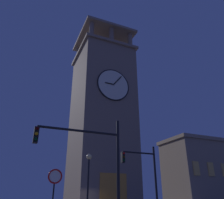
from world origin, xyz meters
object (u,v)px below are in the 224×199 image
clocktower (102,120)px  no_horn_sign (55,181)px  traffic_signal_mid (144,170)px  traffic_signal_near (91,154)px  street_lamp (88,172)px  adjacent_wing_building (220,174)px

clocktower → no_horn_sign: 19.56m
traffic_signal_mid → traffic_signal_near: bearing=37.5°
clocktower → street_lamp: 13.94m
adjacent_wing_building → street_lamp: adjacent_wing_building is taller
adjacent_wing_building → no_horn_sign: bearing=26.8°
traffic_signal_mid → street_lamp: traffic_signal_mid is taller
clocktower → traffic_signal_mid: (1.48, 13.15, -8.15)m
adjacent_wing_building → street_lamp: bearing=20.5°
traffic_signal_mid → no_horn_sign: size_ratio=1.76×
traffic_signal_mid → street_lamp: bearing=-40.8°
traffic_signal_near → clocktower: bearing=-112.1°
adjacent_wing_building → traffic_signal_near: (26.36, 16.23, -1.35)m
adjacent_wing_building → traffic_signal_mid: (20.78, 11.95, -1.48)m
street_lamp → clocktower: bearing=-115.5°
clocktower → street_lamp: bearing=64.5°
clocktower → traffic_signal_mid: clocktower is taller
adjacent_wing_building → no_horn_sign: (27.61, 13.93, -2.51)m
traffic_signal_mid → adjacent_wing_building: bearing=-150.1°
clocktower → street_lamp: size_ratio=5.83×
clocktower → traffic_signal_mid: size_ratio=5.39×
clocktower → adjacent_wing_building: bearing=176.4°
traffic_signal_near → no_horn_sign: bearing=-61.5°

